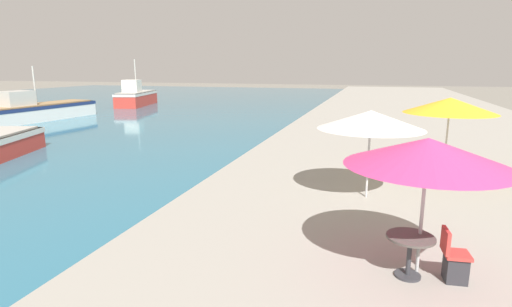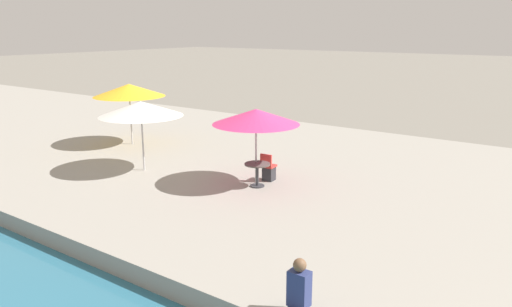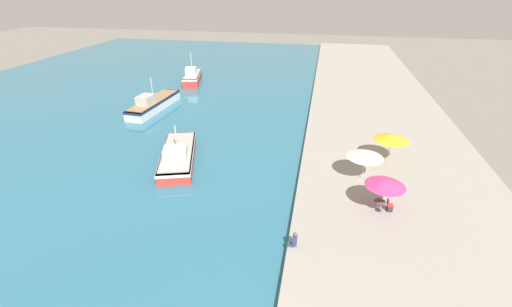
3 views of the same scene
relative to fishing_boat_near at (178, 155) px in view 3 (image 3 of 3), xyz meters
The scene contains 11 objects.
water_basin 26.23m from the fishing_boat_near, 130.46° to the left, with size 56.00×90.00×0.04m.
quay_promenade 27.54m from the fishing_boat_near, 46.41° to the left, with size 16.00×90.00×0.51m.
fishing_boat_near is the anchor object (origin of this frame).
fishing_boat_mid 15.15m from the fishing_boat_near, 124.17° to the left, with size 3.03×9.90×4.07m.
fishing_boat_far 26.59m from the fishing_boat_near, 107.74° to the left, with size 3.86×7.41×4.79m.
cafe_umbrella_pink 17.67m from the fishing_boat_near, 15.18° to the right, with size 2.70×2.70×2.40m.
cafe_umbrella_white 16.11m from the fishing_boat_near, ahead, with size 2.84×2.84×2.40m.
cafe_umbrella_striped 18.79m from the fishing_boat_near, ahead, with size 2.96×2.96×2.55m.
cafe_table 17.46m from the fishing_boat_near, 15.85° to the right, with size 0.80×0.80×0.74m.
cafe_chair_left 18.13m from the fishing_boat_near, 15.02° to the right, with size 0.47×0.44×0.91m.
person_at_quay 14.81m from the fishing_boat_near, 39.87° to the right, with size 0.56×0.36×1.04m.
Camera 3 is at (1.20, -8.37, 14.88)m, focal length 24.00 mm.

